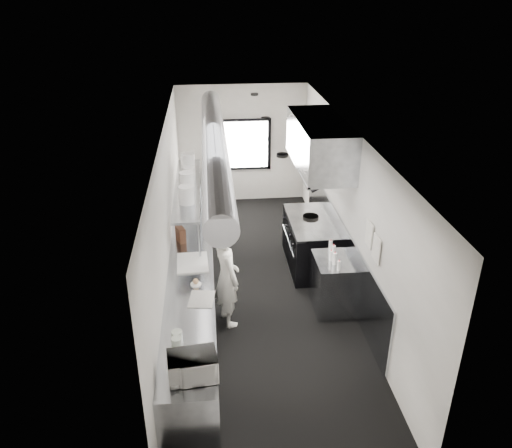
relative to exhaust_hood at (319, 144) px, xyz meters
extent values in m
cube|color=black|center=(-1.10, -0.70, -2.39)|extent=(3.00, 8.00, 0.01)
cube|color=silver|center=(-1.10, -0.70, 0.41)|extent=(3.00, 8.00, 0.01)
cube|color=silver|center=(-1.10, 3.30, -0.99)|extent=(3.00, 0.02, 2.80)
cube|color=silver|center=(-1.10, -4.70, -0.99)|extent=(3.00, 0.02, 2.80)
cube|color=silver|center=(-2.60, -0.70, -0.99)|extent=(0.02, 8.00, 2.80)
cube|color=silver|center=(0.40, -0.70, -0.99)|extent=(0.02, 8.00, 2.80)
cube|color=gray|center=(0.38, -0.40, -1.84)|extent=(0.03, 5.50, 1.10)
cylinder|color=gray|center=(-1.80, -0.30, 0.16)|extent=(0.40, 6.40, 0.40)
cube|color=white|center=(-1.10, 3.26, -0.99)|extent=(1.20, 0.03, 1.10)
cube|color=black|center=(-1.10, 3.28, -0.42)|extent=(1.36, 0.03, 0.08)
cube|color=black|center=(-1.10, 3.28, -1.57)|extent=(1.36, 0.03, 0.08)
cube|color=black|center=(-1.74, 3.28, -0.99)|extent=(0.08, 0.03, 1.25)
cube|color=black|center=(-0.46, 3.28, -0.99)|extent=(0.08, 0.03, 1.25)
cube|color=gray|center=(0.00, 0.00, 0.01)|extent=(0.80, 2.20, 0.80)
cube|color=gray|center=(-0.38, 0.00, -0.38)|extent=(0.05, 2.20, 0.05)
cube|color=black|center=(-0.08, 0.00, -0.33)|extent=(0.50, 2.10, 0.28)
cube|color=gray|center=(-2.25, -1.20, -1.94)|extent=(0.70, 6.00, 0.90)
cube|color=gray|center=(-2.30, 0.30, -0.84)|extent=(0.45, 3.00, 0.04)
cylinder|color=gray|center=(-2.10, -1.10, -1.17)|extent=(0.04, 0.04, 0.66)
cylinder|color=gray|center=(-2.10, 0.30, -1.17)|extent=(0.04, 0.04, 0.66)
cylinder|color=gray|center=(-2.10, 1.70, -1.17)|extent=(0.04, 0.04, 0.66)
cube|color=black|center=(-0.05, 0.00, -1.94)|extent=(0.85, 1.60, 0.90)
cube|color=gray|center=(-0.05, 0.00, -1.47)|extent=(0.85, 1.60, 0.04)
cube|color=gray|center=(-0.46, 0.00, -1.94)|extent=(0.03, 1.55, 0.80)
cylinder|color=gray|center=(-0.49, 0.00, -1.84)|extent=(0.03, 1.30, 0.03)
cube|color=gray|center=(0.05, -1.40, -1.94)|extent=(0.65, 0.80, 0.90)
cube|color=gray|center=(-2.25, 2.50, -1.94)|extent=(0.70, 1.20, 0.90)
cube|color=silver|center=(0.37, -1.90, -0.79)|extent=(0.02, 0.28, 0.38)
cube|color=silver|center=(0.37, -2.25, -0.84)|extent=(0.02, 0.28, 0.38)
imported|color=silver|center=(-1.70, -1.61, -1.58)|extent=(0.57, 0.69, 1.63)
imported|color=white|center=(-2.18, -3.82, -1.34)|extent=(0.54, 0.44, 0.30)
cylinder|color=#B4BFB0|center=(-2.38, -3.11, -1.44)|extent=(0.18, 0.18, 0.10)
cylinder|color=#B4BFB0|center=(-2.38, -3.23, -1.44)|extent=(0.15, 0.15, 0.09)
cube|color=silver|center=(-2.08, -2.30, -1.49)|extent=(0.39, 0.46, 0.01)
cylinder|color=white|center=(-2.16, -1.91, -1.48)|extent=(0.18, 0.18, 0.01)
sphere|color=tan|center=(-2.16, -1.91, -1.44)|extent=(0.08, 0.08, 0.08)
cube|color=silver|center=(-2.22, -1.28, -1.48)|extent=(0.50, 0.66, 0.02)
cube|color=#542D1D|center=(-2.42, -0.52, -1.36)|extent=(0.19, 0.26, 0.26)
cylinder|color=white|center=(-2.28, -0.45, -0.67)|extent=(0.31, 0.31, 0.30)
cylinder|color=white|center=(-2.29, 0.13, -0.65)|extent=(0.29, 0.29, 0.33)
cylinder|color=white|center=(-2.27, 0.49, -0.67)|extent=(0.28, 0.28, 0.30)
cylinder|color=white|center=(-2.29, 0.94, -0.62)|extent=(0.34, 0.34, 0.41)
cylinder|color=silver|center=(0.02, -1.71, -1.41)|extent=(0.06, 0.06, 0.16)
cylinder|color=silver|center=(-0.01, -1.53, -1.39)|extent=(0.09, 0.09, 0.20)
cylinder|color=silver|center=(-0.03, -1.40, -1.40)|extent=(0.07, 0.07, 0.17)
cylinder|color=silver|center=(0.03, -1.29, -1.39)|extent=(0.08, 0.08, 0.20)
cylinder|color=silver|center=(0.04, -1.07, -1.40)|extent=(0.06, 0.06, 0.17)
camera|label=1|loc=(-1.90, -8.25, 2.56)|focal=35.66mm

